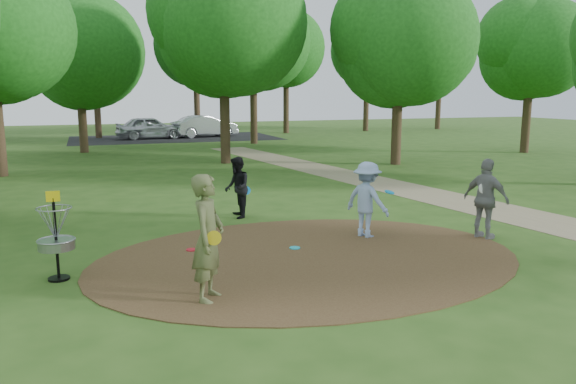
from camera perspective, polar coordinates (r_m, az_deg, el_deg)
name	(u,v)px	position (r m, az deg, el deg)	size (l,w,h in m)	color
ground	(309,258)	(10.92, 2.16, -6.74)	(100.00, 100.00, 0.00)	#2D5119
dirt_clearing	(309,258)	(10.91, 2.16, -6.69)	(8.40, 8.40, 0.02)	#47301C
footpath	(508,213)	(15.98, 21.45, -2.00)	(2.00, 40.00, 0.01)	#8C7A5B
parking_lot	(175,138)	(40.24, -11.41, 5.40)	(14.00, 8.00, 0.01)	black
player_observer_with_disc	(208,238)	(8.61, -8.11, -4.66)	(0.76, 0.85, 1.96)	#5D643A
player_throwing_with_disc	(367,200)	(12.41, 8.03, -0.79)	(1.22, 1.24, 1.67)	#94ACDC
player_walking_with_disc	(237,188)	(14.27, -5.19, 0.46)	(0.68, 0.82, 1.56)	black
player_waiting_with_disc	(486,199)	(12.88, 19.48, -0.68)	(0.79, 1.12, 1.76)	gray
disc_ground_cyan	(295,248)	(11.51, 0.70, -5.69)	(0.22, 0.22, 0.02)	#1BBEDF
disc_ground_red	(192,250)	(11.54, -9.76, -5.79)	(0.22, 0.22, 0.02)	red
car_left	(150,128)	(39.82, -13.85, 6.38)	(1.83, 4.55, 1.55)	#B7B9BF
car_right	(205,126)	(40.82, -8.44, 6.63)	(1.62, 4.65, 1.53)	#AEB2B6
disc_golf_basket	(55,230)	(10.25, -22.55, -3.57)	(0.63, 0.63, 1.54)	black
tree_ring	(247,34)	(21.09, -4.18, 15.73)	(36.60, 45.27, 9.15)	#332316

